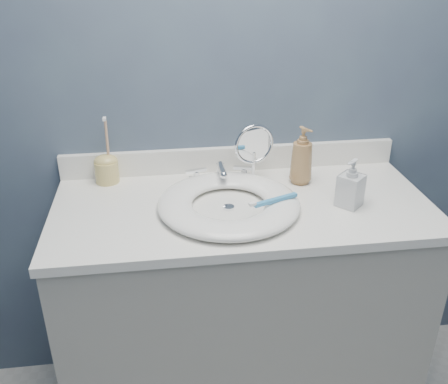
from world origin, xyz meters
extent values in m
cube|color=#3F495F|center=(0.00, 1.25, 1.20)|extent=(2.20, 0.02, 2.40)
cube|color=#A19D93|center=(0.00, 0.97, 0.42)|extent=(1.20, 0.55, 0.85)
cube|color=white|center=(0.00, 0.97, 0.86)|extent=(1.22, 0.57, 0.03)
cube|color=white|center=(0.00, 1.24, 0.93)|extent=(1.22, 0.02, 0.09)
cylinder|color=silver|center=(-0.05, 0.94, 0.88)|extent=(0.04, 0.04, 0.01)
cube|color=silver|center=(-0.05, 1.16, 0.89)|extent=(0.22, 0.05, 0.01)
cylinder|color=silver|center=(-0.05, 1.16, 0.92)|extent=(0.03, 0.03, 0.06)
cylinder|color=silver|center=(-0.05, 1.11, 0.94)|extent=(0.02, 0.09, 0.02)
sphere|color=silver|center=(-0.05, 1.06, 0.94)|extent=(0.03, 0.03, 0.03)
cylinder|color=silver|center=(-0.14, 1.16, 0.90)|extent=(0.02, 0.02, 0.03)
cube|color=silver|center=(-0.14, 1.16, 0.92)|extent=(0.08, 0.03, 0.01)
cylinder|color=silver|center=(0.04, 1.16, 0.90)|extent=(0.02, 0.02, 0.03)
cube|color=silver|center=(0.04, 1.16, 0.92)|extent=(0.08, 0.03, 0.01)
cylinder|color=silver|center=(0.06, 1.13, 0.88)|extent=(0.08, 0.08, 0.01)
cylinder|color=silver|center=(0.06, 1.13, 0.94)|extent=(0.01, 0.01, 0.11)
torus|color=silver|center=(0.06, 1.13, 1.02)|extent=(0.14, 0.04, 0.14)
cylinder|color=white|center=(0.06, 1.13, 1.02)|extent=(0.12, 0.03, 0.12)
imported|color=#987145|center=(0.23, 1.10, 0.98)|extent=(0.11, 0.11, 0.20)
imported|color=silver|center=(0.33, 0.92, 0.96)|extent=(0.10, 0.10, 0.16)
cylinder|color=#D2BA69|center=(-0.44, 1.20, 0.92)|extent=(0.08, 0.08, 0.08)
ellipsoid|color=#D2BA69|center=(-0.44, 1.20, 0.96)|extent=(0.08, 0.07, 0.05)
cylinder|color=tan|center=(-0.43, 1.20, 1.03)|extent=(0.02, 0.03, 0.15)
cube|color=white|center=(-0.43, 1.19, 1.11)|extent=(0.01, 0.02, 0.01)
cube|color=#3689BF|center=(0.09, 0.90, 0.92)|extent=(0.15, 0.07, 0.01)
cube|color=white|center=(0.01, 0.87, 0.93)|extent=(0.03, 0.02, 0.01)
camera|label=1|loc=(-0.25, -0.43, 1.64)|focal=40.00mm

